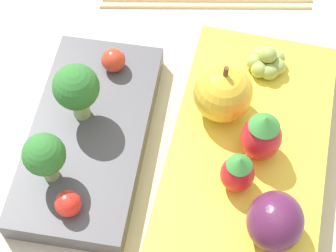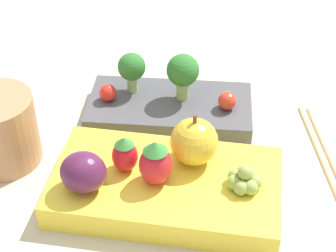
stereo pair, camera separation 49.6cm
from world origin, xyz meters
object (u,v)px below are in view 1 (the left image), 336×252
object	(u,v)px
bento_box_savoury	(90,136)
strawberry_1	(262,132)
cherry_tomato_1	(68,204)
broccoli_floret_1	(77,88)
apple	(223,93)
strawberry_0	(238,172)
plum	(275,221)
cherry_tomato_0	(113,60)
broccoli_floret_0	(44,156)
bento_box_fruit	(248,149)
grape_cluster	(267,62)
chopsticks_pair	(207,2)

from	to	relation	value
bento_box_savoury	strawberry_1	xyz separation A→B (m)	(0.02, -0.14, 0.04)
bento_box_savoury	strawberry_1	size ratio (longest dim) A/B	4.06
bento_box_savoury	cherry_tomato_1	distance (m)	0.07
broccoli_floret_1	cherry_tomato_1	size ratio (longest dim) A/B	2.80
apple	strawberry_0	distance (m)	0.07
apple	bento_box_savoury	bearing A→B (deg)	113.33
apple	strawberry_1	world-z (taller)	apple
strawberry_0	plum	distance (m)	0.04
cherry_tomato_0	apple	distance (m)	0.10
strawberry_0	broccoli_floret_0	bearing A→B (deg)	101.20
bento_box_fruit	strawberry_1	xyz separation A→B (m)	(-0.00, -0.01, 0.04)
broccoli_floret_1	grape_cluster	size ratio (longest dim) A/B	1.65
broccoli_floret_1	broccoli_floret_0	bearing A→B (deg)	176.87
bento_box_savoury	plum	world-z (taller)	plum
plum	chopsticks_pair	bearing A→B (deg)	23.31
strawberry_1	plum	world-z (taller)	strawberry_1
broccoli_floret_1	chopsticks_pair	bearing A→B (deg)	-21.89
broccoli_floret_0	broccoli_floret_1	bearing A→B (deg)	-3.13
cherry_tomato_0	bento_box_fruit	bearing A→B (deg)	-109.09
strawberry_0	chopsticks_pair	bearing A→B (deg)	18.51
cherry_tomato_1	bento_box_fruit	bearing A→B (deg)	-52.47
apple	broccoli_floret_0	bearing A→B (deg)	128.55
broccoli_floret_0	broccoli_floret_1	xyz separation A→B (m)	(0.06, -0.00, 0.00)
plum	cherry_tomato_1	bearing A→B (deg)	97.60
broccoli_floret_1	strawberry_0	world-z (taller)	broccoli_floret_1
apple	chopsticks_pair	world-z (taller)	apple
strawberry_0	grape_cluster	xyz separation A→B (m)	(0.12, -0.00, -0.01)
broccoli_floret_0	broccoli_floret_1	distance (m)	0.06
cherry_tomato_0	strawberry_1	distance (m)	0.15
cherry_tomato_0	strawberry_0	world-z (taller)	strawberry_0
broccoli_floret_1	cherry_tomato_1	distance (m)	0.09
plum	grape_cluster	size ratio (longest dim) A/B	1.28
cherry_tomato_0	plum	distance (m)	0.20
bento_box_fruit	bento_box_savoury	bearing A→B (deg)	99.29
bento_box_savoury	chopsticks_pair	xyz separation A→B (m)	(0.18, -0.06, -0.01)
broccoli_floret_0	bento_box_savoury	bearing A→B (deg)	-15.39
broccoli_floret_0	apple	bearing A→B (deg)	-51.45
broccoli_floret_0	strawberry_1	size ratio (longest dim) A/B	1.02
bento_box_savoury	cherry_tomato_0	world-z (taller)	cherry_tomato_0
bento_box_savoury	grape_cluster	xyz separation A→B (m)	(0.10, -0.13, 0.03)
broccoli_floret_0	plum	size ratio (longest dim) A/B	1.13
cherry_tomato_1	apple	size ratio (longest dim) A/B	0.36
apple	plum	world-z (taller)	apple
bento_box_fruit	cherry_tomato_0	bearing A→B (deg)	70.91
bento_box_fruit	chopsticks_pair	distance (m)	0.18
cherry_tomato_0	plum	xyz separation A→B (m)	(-0.12, -0.16, 0.01)
grape_cluster	chopsticks_pair	bearing A→B (deg)	39.04
bento_box_savoury	strawberry_0	size ratio (longest dim) A/B	5.01
cherry_tomato_0	plum	bearing A→B (deg)	-126.39
broccoli_floret_1	cherry_tomato_0	bearing A→B (deg)	-11.37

